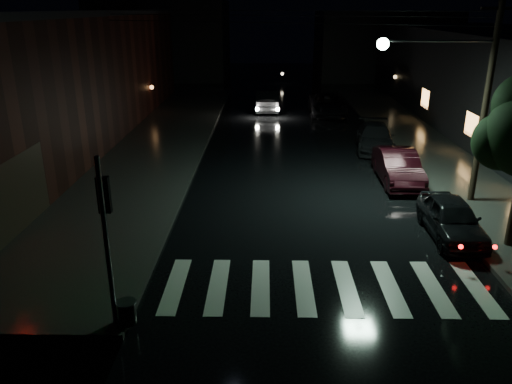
# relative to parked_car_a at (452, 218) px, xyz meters

# --- Properties ---
(ground) EXTENTS (120.00, 120.00, 0.00)m
(ground) POSITION_rel_parked_car_a_xyz_m (-7.60, -3.88, -0.66)
(ground) COLOR black
(ground) RESTS_ON ground
(sidewalk_left) EXTENTS (6.00, 44.00, 0.15)m
(sidewalk_left) POSITION_rel_parked_car_a_xyz_m (-12.60, 10.12, -0.59)
(sidewalk_left) COLOR #282826
(sidewalk_left) RESTS_ON ground
(sidewalk_right) EXTENTS (4.00, 44.00, 0.15)m
(sidewalk_right) POSITION_rel_parked_car_a_xyz_m (2.40, 10.12, -0.59)
(sidewalk_right) COLOR #282826
(sidewalk_right) RESTS_ON ground
(building_left) EXTENTS (10.00, 36.00, 7.00)m
(building_left) POSITION_rel_parked_car_a_xyz_m (-19.60, 12.12, 2.84)
(building_left) COLOR black
(building_left) RESTS_ON ground
(building_far_left) EXTENTS (14.00, 10.00, 8.00)m
(building_far_left) POSITION_rel_parked_car_a_xyz_m (-17.60, 41.12, 3.34)
(building_far_left) COLOR black
(building_far_left) RESTS_ON ground
(building_far_right) EXTENTS (14.00, 10.00, 7.00)m
(building_far_right) POSITION_rel_parked_car_a_xyz_m (6.40, 41.12, 2.84)
(building_far_right) COLOR black
(building_far_right) RESTS_ON ground
(crosswalk) EXTENTS (9.00, 3.00, 0.01)m
(crosswalk) POSITION_rel_parked_car_a_xyz_m (-4.60, -3.38, -0.66)
(crosswalk) COLOR beige
(crosswalk) RESTS_ON ground
(signal_pole_corner) EXTENTS (0.68, 0.61, 4.20)m
(signal_pole_corner) POSITION_rel_parked_car_a_xyz_m (-9.74, -5.34, 0.88)
(signal_pole_corner) COLOR slate
(signal_pole_corner) RESTS_ON ground
(utility_pole) EXTENTS (4.92, 0.44, 8.00)m
(utility_pole) POSITION_rel_parked_car_a_xyz_m (1.23, 3.12, 3.93)
(utility_pole) COLOR black
(utility_pole) RESTS_ON ground
(parked_car_a) EXTENTS (1.63, 3.92, 1.33)m
(parked_car_a) POSITION_rel_parked_car_a_xyz_m (0.00, 0.00, 0.00)
(parked_car_a) COLOR black
(parked_car_a) RESTS_ON ground
(parked_car_b) EXTENTS (1.64, 4.48, 1.47)m
(parked_car_b) POSITION_rel_parked_car_a_xyz_m (-0.43, 5.57, 0.07)
(parked_car_b) COLOR black
(parked_car_b) RESTS_ON ground
(parked_car_c) EXTENTS (2.52, 4.90, 1.36)m
(parked_car_c) POSITION_rel_parked_car_a_xyz_m (-0.31, 11.08, 0.02)
(parked_car_c) COLOR black
(parked_car_c) RESTS_ON ground
(parked_car_d) EXTENTS (2.62, 5.46, 1.50)m
(parked_car_d) POSITION_rel_parked_car_a_xyz_m (-1.80, 20.47, 0.09)
(parked_car_d) COLOR black
(parked_car_d) RESTS_ON ground
(oncoming_car) EXTENTS (1.68, 4.75, 1.56)m
(oncoming_car) POSITION_rel_parked_car_a_xyz_m (-6.14, 21.87, 0.12)
(oncoming_car) COLOR black
(oncoming_car) RESTS_ON ground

